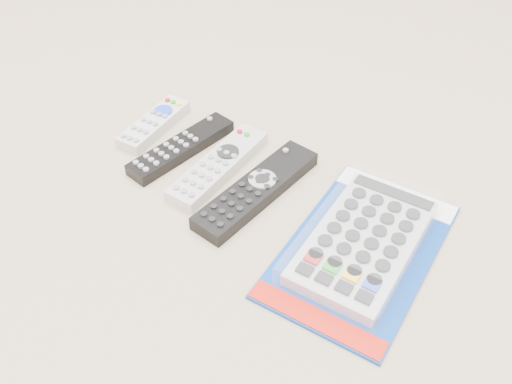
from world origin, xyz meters
The scene contains 5 objects.
remote_small_grey centered at (-0.20, 0.04, 0.01)m, with size 0.05×0.15×0.02m.
remote_slim_black centered at (-0.13, 0.01, 0.01)m, with size 0.07×0.19×0.02m.
remote_silver_dvd centered at (-0.05, 0.01, 0.01)m, with size 0.05×0.20×0.02m.
remote_large_black centered at (0.02, 0.00, 0.01)m, with size 0.08×0.23×0.02m.
jumbo_remote_packaged centered at (0.19, -0.01, 0.02)m, with size 0.18×0.29×0.04m.
Camera 1 is at (0.35, -0.50, 0.56)m, focal length 40.00 mm.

